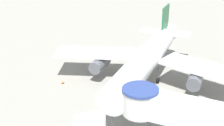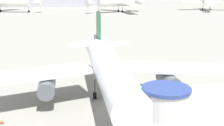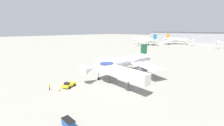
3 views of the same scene
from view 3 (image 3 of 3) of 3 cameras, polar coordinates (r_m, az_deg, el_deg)
name	(u,v)px [view 3 (image 3 of 3)]	position (r m, az deg, el deg)	size (l,w,h in m)	color
ground_plane	(125,74)	(55.97, 4.98, -4.11)	(800.00, 800.00, 0.00)	gray
main_airplane	(125,62)	(56.53, 4.82, 0.48)	(31.58, 34.04, 10.02)	silver
jet_bridge	(119,72)	(42.44, 2.55, -3.33)	(17.33, 4.47, 6.07)	silver
pushback_tug_yellow	(69,85)	(44.78, -16.17, -7.91)	(3.38, 4.35, 1.61)	yellow
service_container_blue	(68,123)	(28.04, -16.29, -21.08)	(2.70, 1.39, 1.34)	#234C9E
traffic_cone_near_nose	(76,84)	(45.67, -13.71, -7.80)	(0.50, 0.50, 0.81)	black
traffic_cone_port_wing	(98,68)	(63.67, -5.49, -1.81)	(0.36, 0.36, 0.60)	black
traffic_cone_apron_front	(60,90)	(42.94, -19.36, -9.58)	(0.42, 0.42, 0.69)	black
ground_crew_marshaller	(49,87)	(44.28, -22.81, -8.26)	(0.36, 0.38, 1.74)	#1E2338
background_jet_teal_tail	(146,40)	(169.11, 12.92, 8.50)	(32.01, 34.91, 11.64)	white
background_jet_orange_tail	(177,40)	(186.51, 23.49, 8.09)	(35.87, 35.85, 11.32)	white
terminal_building	(200,37)	(223.43, 30.59, 8.42)	(126.97, 28.38, 13.47)	#A8A8B2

